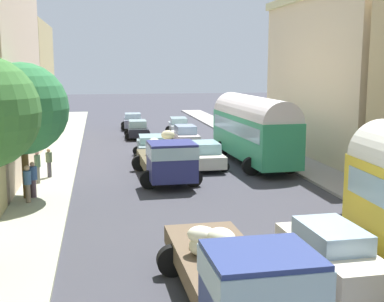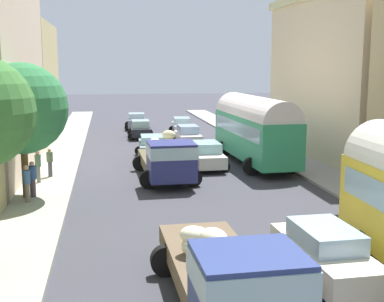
{
  "view_description": "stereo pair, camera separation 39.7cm",
  "coord_description": "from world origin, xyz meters",
  "px_view_note": "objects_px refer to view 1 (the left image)",
  "views": [
    {
      "loc": [
        -4.65,
        -3.82,
        5.97
      ],
      "look_at": [
        0.0,
        21.5,
        1.63
      ],
      "focal_mm": 47.74,
      "sensor_mm": 36.0,
      "label": 1
    },
    {
      "loc": [
        -4.25,
        -3.89,
        5.97
      ],
      "look_at": [
        0.0,
        21.5,
        1.63
      ],
      "focal_mm": 47.74,
      "sensor_mm": 36.0,
      "label": 2
    }
  ],
  "objects_px": {
    "parked_bus_1": "(253,127)",
    "car_1": "(138,129)",
    "car_5": "(185,136)",
    "car_6": "(179,126)",
    "pedestrian_0": "(49,162)",
    "car_0": "(152,147)",
    "pedestrian_2": "(28,182)",
    "cargo_truck_1": "(167,158)",
    "car_3": "(331,252)",
    "pedestrian_4": "(33,179)",
    "car_2": "(133,121)",
    "pedestrian_3": "(38,165)",
    "cargo_truck_0": "(239,275)",
    "car_4": "(206,155)"
  },
  "relations": [
    {
      "from": "parked_bus_1",
      "to": "car_5",
      "type": "relative_size",
      "value": 2.48
    },
    {
      "from": "car_5",
      "to": "pedestrian_2",
      "type": "height_order",
      "value": "pedestrian_2"
    },
    {
      "from": "car_6",
      "to": "pedestrian_0",
      "type": "distance_m",
      "value": 18.8
    },
    {
      "from": "cargo_truck_0",
      "to": "car_1",
      "type": "xyz_separation_m",
      "value": [
        0.05,
        31.12,
        -0.45
      ]
    },
    {
      "from": "cargo_truck_1",
      "to": "pedestrian_2",
      "type": "xyz_separation_m",
      "value": [
        -6.48,
        -3.47,
        -0.21
      ]
    },
    {
      "from": "car_5",
      "to": "pedestrian_4",
      "type": "height_order",
      "value": "pedestrian_4"
    },
    {
      "from": "car_1",
      "to": "pedestrian_0",
      "type": "relative_size",
      "value": 2.24
    },
    {
      "from": "car_3",
      "to": "pedestrian_3",
      "type": "bearing_deg",
      "value": 125.58
    },
    {
      "from": "cargo_truck_1",
      "to": "car_5",
      "type": "distance_m",
      "value": 11.8
    },
    {
      "from": "cargo_truck_1",
      "to": "car_6",
      "type": "distance_m",
      "value": 18.16
    },
    {
      "from": "car_0",
      "to": "pedestrian_2",
      "type": "relative_size",
      "value": 2.36
    },
    {
      "from": "parked_bus_1",
      "to": "car_1",
      "type": "bearing_deg",
      "value": 115.9
    },
    {
      "from": "cargo_truck_1",
      "to": "car_4",
      "type": "distance_m",
      "value": 4.15
    },
    {
      "from": "car_1",
      "to": "pedestrian_2",
      "type": "bearing_deg",
      "value": -107.48
    },
    {
      "from": "car_1",
      "to": "car_3",
      "type": "bearing_deg",
      "value": -83.74
    },
    {
      "from": "car_2",
      "to": "pedestrian_3",
      "type": "xyz_separation_m",
      "value": [
        -6.22,
        -22.25,
        0.29
      ]
    },
    {
      "from": "car_3",
      "to": "car_6",
      "type": "height_order",
      "value": "car_3"
    },
    {
      "from": "parked_bus_1",
      "to": "car_2",
      "type": "relative_size",
      "value": 2.58
    },
    {
      "from": "cargo_truck_1",
      "to": "car_1",
      "type": "xyz_separation_m",
      "value": [
        -0.28,
        16.23,
        -0.48
      ]
    },
    {
      "from": "pedestrian_0",
      "to": "car_2",
      "type": "bearing_deg",
      "value": 74.51
    },
    {
      "from": "pedestrian_2",
      "to": "pedestrian_3",
      "type": "height_order",
      "value": "pedestrian_3"
    },
    {
      "from": "car_5",
      "to": "pedestrian_3",
      "type": "distance_m",
      "value": 14.61
    },
    {
      "from": "cargo_truck_1",
      "to": "car_0",
      "type": "distance_m",
      "value": 6.79
    },
    {
      "from": "car_6",
      "to": "car_1",
      "type": "bearing_deg",
      "value": -156.32
    },
    {
      "from": "car_3",
      "to": "car_1",
      "type": "bearing_deg",
      "value": 96.26
    },
    {
      "from": "cargo_truck_1",
      "to": "car_6",
      "type": "height_order",
      "value": "cargo_truck_1"
    },
    {
      "from": "car_0",
      "to": "pedestrian_0",
      "type": "distance_m",
      "value": 7.9
    },
    {
      "from": "car_1",
      "to": "pedestrian_2",
      "type": "distance_m",
      "value": 20.65
    },
    {
      "from": "pedestrian_2",
      "to": "car_2",
      "type": "bearing_deg",
      "value": 76.49
    },
    {
      "from": "car_1",
      "to": "pedestrian_4",
      "type": "xyz_separation_m",
      "value": [
        -6.08,
        -18.83,
        0.24
      ]
    },
    {
      "from": "car_0",
      "to": "pedestrian_0",
      "type": "relative_size",
      "value": 2.49
    },
    {
      "from": "car_1",
      "to": "pedestrian_0",
      "type": "xyz_separation_m",
      "value": [
        -5.76,
        -14.65,
        0.21
      ]
    },
    {
      "from": "car_1",
      "to": "pedestrian_2",
      "type": "height_order",
      "value": "pedestrian_2"
    },
    {
      "from": "car_1",
      "to": "car_2",
      "type": "relative_size",
      "value": 0.98
    },
    {
      "from": "car_5",
      "to": "car_6",
      "type": "bearing_deg",
      "value": 85.64
    },
    {
      "from": "cargo_truck_1",
      "to": "car_0",
      "type": "xyz_separation_m",
      "value": [
        -0.1,
        6.78,
        -0.46
      ]
    },
    {
      "from": "cargo_truck_1",
      "to": "pedestrian_4",
      "type": "xyz_separation_m",
      "value": [
        -6.37,
        -2.6,
        -0.24
      ]
    },
    {
      "from": "car_0",
      "to": "car_6",
      "type": "xyz_separation_m",
      "value": [
        3.49,
        11.06,
        -0.01
      ]
    },
    {
      "from": "pedestrian_3",
      "to": "car_6",
      "type": "bearing_deg",
      "value": 60.74
    },
    {
      "from": "car_6",
      "to": "pedestrian_4",
      "type": "xyz_separation_m",
      "value": [
        -9.76,
        -20.44,
        0.24
      ]
    },
    {
      "from": "car_1",
      "to": "car_3",
      "type": "height_order",
      "value": "car_3"
    },
    {
      "from": "car_0",
      "to": "pedestrian_4",
      "type": "xyz_separation_m",
      "value": [
        -6.27,
        -9.38,
        0.22
      ]
    },
    {
      "from": "parked_bus_1",
      "to": "pedestrian_4",
      "type": "relative_size",
      "value": 5.62
    },
    {
      "from": "cargo_truck_0",
      "to": "car_3",
      "type": "xyz_separation_m",
      "value": [
        3.24,
        2.0,
        -0.41
      ]
    },
    {
      "from": "cargo_truck_0",
      "to": "car_0",
      "type": "xyz_separation_m",
      "value": [
        0.23,
        21.67,
        -0.43
      ]
    },
    {
      "from": "cargo_truck_0",
      "to": "pedestrian_0",
      "type": "height_order",
      "value": "cargo_truck_0"
    },
    {
      "from": "parked_bus_1",
      "to": "car_2",
      "type": "height_order",
      "value": "parked_bus_1"
    },
    {
      "from": "car_3",
      "to": "car_4",
      "type": "bearing_deg",
      "value": 90.78
    },
    {
      "from": "car_5",
      "to": "pedestrian_0",
      "type": "height_order",
      "value": "pedestrian_0"
    },
    {
      "from": "parked_bus_1",
      "to": "pedestrian_2",
      "type": "xyz_separation_m",
      "value": [
        -12.24,
        -7.26,
        -1.28
      ]
    }
  ]
}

